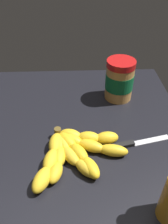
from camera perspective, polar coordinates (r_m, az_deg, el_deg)
ground_plane at (r=72.38cm, az=-3.18°, el=-4.56°), size 70.75×71.72×3.04cm
banana_bunch at (r=62.15cm, az=-2.66°, el=-9.60°), size 21.41×25.38×3.74cm
peanut_butter_jar at (r=80.68cm, az=8.77°, el=7.83°), size 9.65×9.65×14.38cm
butter_knife at (r=67.32cm, az=12.50°, el=-7.49°), size 5.66×18.06×1.20cm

